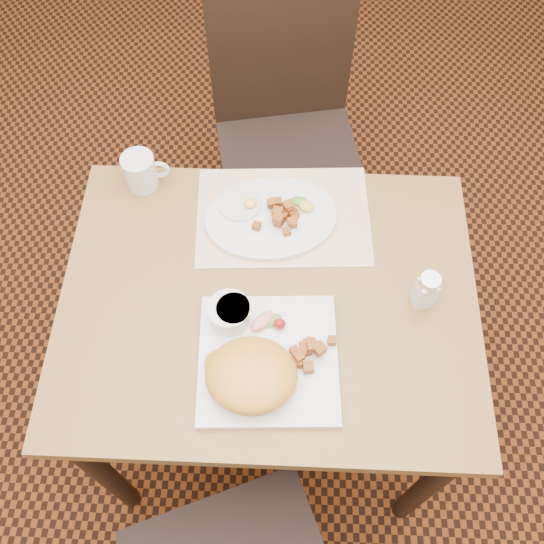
{
  "coord_description": "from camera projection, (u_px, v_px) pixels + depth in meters",
  "views": [
    {
      "loc": [
        0.03,
        -0.6,
        1.91
      ],
      "look_at": [
        0.01,
        0.02,
        0.82
      ],
      "focal_mm": 40.0,
      "sensor_mm": 36.0,
      "label": 1
    }
  ],
  "objects": [
    {
      "name": "salt_shaker",
      "position": [
        426.0,
        290.0,
        1.25
      ],
      "size": [
        0.05,
        0.05,
        0.1
      ],
      "color": "white",
      "rests_on": "table"
    },
    {
      "name": "fried_egg",
      "position": [
        241.0,
        204.0,
        1.4
      ],
      "size": [
        0.1,
        0.1,
        0.02
      ],
      "color": "white",
      "rests_on": "plate_oval"
    },
    {
      "name": "ground",
      "position": [
        270.0,
        405.0,
        1.95
      ],
      "size": [
        8.0,
        8.0,
        0.0
      ],
      "primitive_type": "plane",
      "color": "black",
      "rests_on": "ground"
    },
    {
      "name": "hollandaise_mound",
      "position": [
        250.0,
        375.0,
        1.17
      ],
      "size": [
        0.19,
        0.16,
        0.07
      ],
      "color": "gold",
      "rests_on": "plate_square"
    },
    {
      "name": "home_fries_ov",
      "position": [
        282.0,
        214.0,
        1.37
      ],
      "size": [
        0.11,
        0.1,
        0.04
      ],
      "color": "#9D4F19",
      "rests_on": "plate_oval"
    },
    {
      "name": "garnish_ov",
      "position": [
        304.0,
        204.0,
        1.39
      ],
      "size": [
        0.06,
        0.05,
        0.02
      ],
      "color": "#387223",
      "rests_on": "plate_oval"
    },
    {
      "name": "table",
      "position": [
        269.0,
        320.0,
        1.4
      ],
      "size": [
        0.9,
        0.7,
        0.75
      ],
      "color": "olive",
      "rests_on": "ground"
    },
    {
      "name": "placemat",
      "position": [
        283.0,
        216.0,
        1.41
      ],
      "size": [
        0.41,
        0.3,
        0.0
      ],
      "primitive_type": "cube",
      "rotation": [
        0.0,
        0.0,
        0.05
      ],
      "color": "white",
      "rests_on": "table"
    },
    {
      "name": "coffee_mug",
      "position": [
        141.0,
        171.0,
        1.42
      ],
      "size": [
        0.11,
        0.08,
        0.09
      ],
      "color": "silver",
      "rests_on": "table"
    },
    {
      "name": "plate_square",
      "position": [
        268.0,
        359.0,
        1.22
      ],
      "size": [
        0.29,
        0.29,
        0.02
      ],
      "primitive_type": "cube",
      "rotation": [
        0.0,
        0.0,
        0.05
      ],
      "color": "silver",
      "rests_on": "table"
    },
    {
      "name": "plate_oval",
      "position": [
        271.0,
        218.0,
        1.39
      ],
      "size": [
        0.34,
        0.27,
        0.02
      ],
      "primitive_type": null,
      "rotation": [
        0.0,
        0.0,
        0.17
      ],
      "color": "silver",
      "rests_on": "placemat"
    },
    {
      "name": "ramekin",
      "position": [
        230.0,
        312.0,
        1.24
      ],
      "size": [
        0.09,
        0.09,
        0.05
      ],
      "color": "silver",
      "rests_on": "plate_square"
    },
    {
      "name": "garnish_sq",
      "position": [
        269.0,
        321.0,
        1.25
      ],
      "size": [
        0.08,
        0.06,
        0.03
      ],
      "color": "#387223",
      "rests_on": "plate_square"
    },
    {
      "name": "home_fries_sq",
      "position": [
        308.0,
        351.0,
        1.21
      ],
      "size": [
        0.1,
        0.08,
        0.04
      ],
      "color": "#9D4F19",
      "rests_on": "plate_square"
    },
    {
      "name": "chair_far",
      "position": [
        286.0,
        122.0,
        1.84
      ],
      "size": [
        0.49,
        0.5,
        0.97
      ],
      "rotation": [
        0.0,
        0.0,
        3.33
      ],
      "color": "black",
      "rests_on": "ground"
    }
  ]
}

